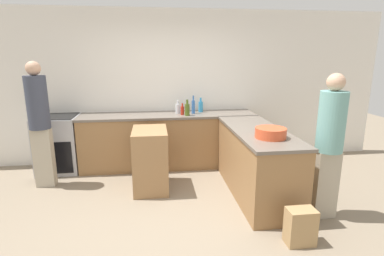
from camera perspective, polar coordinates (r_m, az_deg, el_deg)
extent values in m
plane|color=gray|center=(3.85, -2.96, -16.08)|extent=(14.00, 14.00, 0.00)
cube|color=white|center=(5.45, -4.85, 7.68)|extent=(8.00, 0.06, 2.70)
cube|color=olive|center=(5.27, -4.48, -2.52)|extent=(2.97, 0.64, 0.89)
cube|color=#6B6056|center=(5.16, -4.58, 2.45)|extent=(3.00, 0.67, 0.04)
cube|color=olive|center=(4.31, 12.05, -6.55)|extent=(0.66, 1.87, 0.89)
cube|color=#6B6056|center=(4.17, 12.37, -0.52)|extent=(0.69, 1.90, 0.04)
cube|color=#ADADB2|center=(5.50, -24.00, -2.79)|extent=(0.67, 0.64, 0.93)
cube|color=black|center=(5.25, -24.83, -5.25)|extent=(0.56, 0.01, 0.52)
cube|color=black|center=(5.40, -24.48, 2.03)|extent=(0.62, 0.59, 0.01)
cube|color=#997047|center=(4.40, -7.92, -5.96)|extent=(0.49, 0.71, 0.89)
cylinder|color=#DB512D|center=(3.76, 14.75, -0.90)|extent=(0.38, 0.38, 0.12)
cylinder|color=#386BB7|center=(5.17, 0.25, 4.00)|extent=(0.06, 0.06, 0.22)
cylinder|color=#386BB7|center=(5.15, 0.25, 5.69)|extent=(0.03, 0.03, 0.09)
cylinder|color=#338CBF|center=(5.32, 1.66, 4.04)|extent=(0.08, 0.08, 0.18)
cylinder|color=#338CBF|center=(5.30, 1.67, 5.39)|extent=(0.04, 0.04, 0.07)
cylinder|color=silver|center=(5.20, -2.72, 3.69)|extent=(0.08, 0.08, 0.16)
cylinder|color=silver|center=(5.19, -2.73, 4.91)|extent=(0.04, 0.04, 0.06)
cylinder|color=red|center=(5.07, -1.85, 3.33)|extent=(0.06, 0.06, 0.14)
cylinder|color=red|center=(5.06, -1.86, 4.42)|extent=(0.03, 0.03, 0.05)
cylinder|color=#475B1E|center=(5.00, -0.92, 3.48)|extent=(0.08, 0.08, 0.19)
cylinder|color=#475B1E|center=(4.98, -0.93, 5.00)|extent=(0.04, 0.04, 0.07)
cube|color=#ADA38E|center=(4.96, -26.36, -5.06)|extent=(0.27, 0.16, 0.88)
cylinder|color=#383D4C|center=(4.78, -27.39, 4.31)|extent=(0.29, 0.29, 0.76)
sphere|color=tan|center=(4.74, -28.02, 10.02)|extent=(0.20, 0.20, 0.20)
cube|color=#ADA38E|center=(3.97, 23.93, -9.73)|extent=(0.27, 0.17, 0.83)
cylinder|color=#6BA39E|center=(3.75, 25.04, 1.07)|extent=(0.30, 0.30, 0.70)
sphere|color=tan|center=(3.69, 25.74, 7.88)|extent=(0.20, 0.20, 0.20)
cube|color=#A88456|center=(3.43, 19.95, -17.25)|extent=(0.29, 0.19, 0.39)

